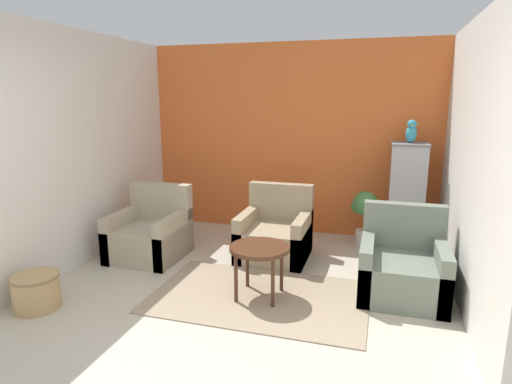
% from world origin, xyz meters
% --- Properties ---
extents(ground_plane, '(20.00, 20.00, 0.00)m').
position_xyz_m(ground_plane, '(0.00, 0.00, 0.00)').
color(ground_plane, beige).
rests_on(ground_plane, ground).
extents(wall_back_accent, '(4.14, 0.06, 2.63)m').
position_xyz_m(wall_back_accent, '(0.00, 3.36, 1.31)').
color(wall_back_accent, orange).
rests_on(wall_back_accent, ground_plane).
extents(wall_left, '(0.06, 3.33, 2.63)m').
position_xyz_m(wall_left, '(-2.04, 1.66, 1.31)').
color(wall_left, silver).
rests_on(wall_left, ground_plane).
extents(wall_right, '(0.06, 3.33, 2.63)m').
position_xyz_m(wall_right, '(2.04, 1.66, 1.31)').
color(wall_right, silver).
rests_on(wall_right, ground_plane).
extents(area_rug, '(2.06, 1.30, 0.01)m').
position_xyz_m(area_rug, '(0.19, 1.13, 0.01)').
color(area_rug, gray).
rests_on(area_rug, ground_plane).
extents(coffee_table, '(0.57, 0.57, 0.52)m').
position_xyz_m(coffee_table, '(0.19, 1.13, 0.46)').
color(coffee_table, '#472819').
rests_on(coffee_table, ground_plane).
extents(armchair_left, '(0.80, 0.82, 0.85)m').
position_xyz_m(armchair_left, '(-1.37, 1.81, 0.27)').
color(armchair_left, tan).
rests_on(armchair_left, ground_plane).
extents(armchair_right, '(0.80, 0.82, 0.85)m').
position_xyz_m(armchair_right, '(1.51, 1.58, 0.27)').
color(armchair_right, slate).
rests_on(armchair_right, ground_plane).
extents(armchair_middle, '(0.80, 0.82, 0.85)m').
position_xyz_m(armchair_middle, '(0.07, 2.22, 0.27)').
color(armchair_middle, '#9E896B').
rests_on(armchair_middle, ground_plane).
extents(birdcage, '(0.48, 0.48, 1.36)m').
position_xyz_m(birdcage, '(1.57, 2.95, 0.66)').
color(birdcage, slate).
rests_on(birdcage, ground_plane).
extents(parrot, '(0.13, 0.24, 0.28)m').
position_xyz_m(parrot, '(1.57, 2.95, 1.48)').
color(parrot, teal).
rests_on(parrot, birdcage).
extents(potted_plant, '(0.34, 0.31, 0.73)m').
position_xyz_m(potted_plant, '(1.08, 2.89, 0.48)').
color(potted_plant, beige).
rests_on(potted_plant, ground_plane).
extents(wicker_basket, '(0.42, 0.42, 0.32)m').
position_xyz_m(wicker_basket, '(-1.70, 0.34, 0.17)').
color(wicker_basket, tan).
rests_on(wicker_basket, ground_plane).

